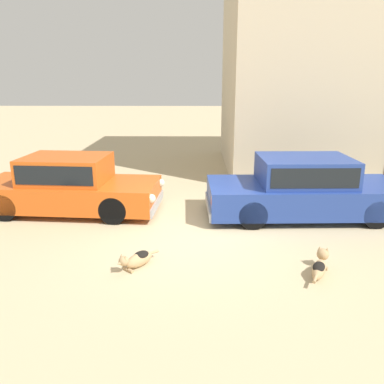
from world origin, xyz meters
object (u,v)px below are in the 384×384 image
Objects in this scene: stray_dog_tan at (320,266)px; parked_sedan_nearest at (69,185)px; parked_sedan_second at (304,187)px; stray_dog_spotted at (137,259)px.

parked_sedan_nearest is at bearing 83.35° from stray_dog_tan.
parked_sedan_second is 4.50m from stray_dog_spotted.
parked_sedan_nearest is 4.48× the size of stray_dog_tan.
stray_dog_tan is at bearing -100.95° from parked_sedan_second.
parked_sedan_second reaches higher than stray_dog_spotted.
stray_dog_spotted is (2.08, -2.96, -0.53)m from parked_sedan_nearest.
stray_dog_spotted is at bearing -144.70° from parked_sedan_second.
stray_dog_spotted is 0.75× the size of stray_dog_tan.
stray_dog_tan is at bearing 126.25° from stray_dog_spotted.
parked_sedan_second is at bearing 1.30° from parked_sedan_nearest.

